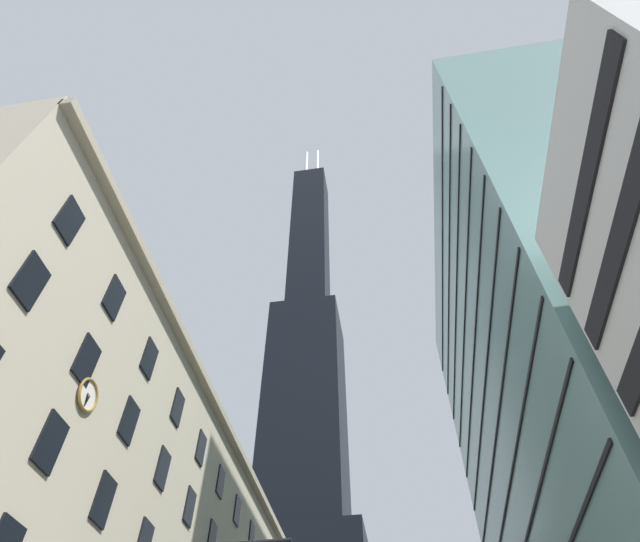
% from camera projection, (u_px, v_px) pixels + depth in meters
% --- Properties ---
extents(dark_skyscraper, '(23.67, 23.67, 186.11)m').
position_uv_depth(dark_skyscraper, '(304.00, 462.00, 103.53)').
color(dark_skyscraper, black).
rests_on(dark_skyscraper, ground).
extents(glass_office_midrise, '(15.51, 42.74, 53.91)m').
position_uv_depth(glass_office_midrise, '(579.00, 406.00, 43.76)').
color(glass_office_midrise, gray).
rests_on(glass_office_midrise, ground).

